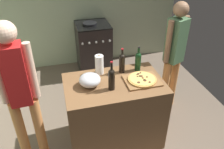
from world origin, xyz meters
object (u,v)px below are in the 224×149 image
object	(u,v)px
wine_bottle_green	(112,78)
wine_bottle_clear	(122,62)
paper_towel_roll	(99,65)
mixing_bowl	(90,80)
person_in_stripes	(20,90)
person_in_red	(174,52)
pizza	(142,79)
wine_bottle_dark	(138,61)
stove	(93,47)

from	to	relation	value
wine_bottle_green	wine_bottle_clear	xyz separation A→B (m)	(0.21, 0.31, -0.00)
paper_towel_roll	wine_bottle_green	distance (m)	0.36
mixing_bowl	person_in_stripes	size ratio (longest dim) A/B	0.14
mixing_bowl	wine_bottle_clear	world-z (taller)	wine_bottle_clear
wine_bottle_clear	person_in_red	bearing A→B (deg)	14.53
person_in_stripes	wine_bottle_clear	bearing A→B (deg)	12.78
pizza	wine_bottle_clear	xyz separation A→B (m)	(-0.17, 0.26, 0.11)
mixing_bowl	person_in_red	xyz separation A→B (m)	(1.25, 0.40, -0.01)
wine_bottle_dark	person_in_stripes	bearing A→B (deg)	-169.13
person_in_stripes	person_in_red	world-z (taller)	person_in_stripes
wine_bottle_dark	wine_bottle_green	bearing A→B (deg)	-143.25
paper_towel_roll	stove	xyz separation A→B (m)	(0.21, 1.60, -0.53)
mixing_bowl	wine_bottle_clear	size ratio (longest dim) A/B	0.76
pizza	mixing_bowl	world-z (taller)	mixing_bowl
wine_bottle_clear	person_in_stripes	xyz separation A→B (m)	(-1.16, -0.26, -0.02)
mixing_bowl	pizza	bearing A→B (deg)	-6.25
paper_towel_roll	person_in_stripes	world-z (taller)	person_in_stripes
wine_bottle_green	mixing_bowl	bearing A→B (deg)	151.05
paper_towel_roll	wine_bottle_dark	world-z (taller)	wine_bottle_dark
wine_bottle_green	stove	distance (m)	2.04
pizza	person_in_red	distance (m)	0.80
wine_bottle_dark	wine_bottle_green	size ratio (longest dim) A/B	0.92
paper_towel_roll	wine_bottle_clear	distance (m)	0.28
pizza	stove	world-z (taller)	stove
pizza	person_in_stripes	size ratio (longest dim) A/B	0.19
mixing_bowl	wine_bottle_dark	xyz separation A→B (m)	(0.64, 0.19, 0.06)
pizza	wine_bottle_dark	xyz separation A→B (m)	(0.04, 0.26, 0.10)
wine_bottle_clear	stove	size ratio (longest dim) A/B	0.33
mixing_bowl	paper_towel_roll	world-z (taller)	paper_towel_roll
wine_bottle_dark	wine_bottle_clear	size ratio (longest dim) A/B	0.99
paper_towel_roll	wine_bottle_dark	size ratio (longest dim) A/B	0.77
pizza	person_in_red	size ratio (longest dim) A/B	0.20
wine_bottle_green	wine_bottle_dark	bearing A→B (deg)	36.75
paper_towel_roll	person_in_stripes	xyz separation A→B (m)	(-0.89, -0.31, 0.00)
paper_towel_roll	person_in_stripes	distance (m)	0.94
pizza	wine_bottle_clear	bearing A→B (deg)	123.07
wine_bottle_green	wine_bottle_clear	distance (m)	0.38
paper_towel_roll	wine_bottle_green	world-z (taller)	wine_bottle_green
person_in_red	paper_towel_roll	bearing A→B (deg)	-171.26
pizza	person_in_stripes	world-z (taller)	person_in_stripes
wine_bottle_dark	person_in_stripes	distance (m)	1.39
paper_towel_roll	person_in_red	xyz separation A→B (m)	(1.09, 0.17, -0.06)
mixing_bowl	wine_bottle_dark	size ratio (longest dim) A/B	0.77
stove	person_in_red	size ratio (longest dim) A/B	0.59
mixing_bowl	wine_bottle_green	distance (m)	0.26
wine_bottle_dark	pizza	bearing A→B (deg)	-98.57
pizza	stove	size ratio (longest dim) A/B	0.34
pizza	wine_bottle_green	xyz separation A→B (m)	(-0.38, -0.06, 0.11)
pizza	stove	distance (m)	1.96
wine_bottle_green	person_in_red	bearing A→B (deg)	27.03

